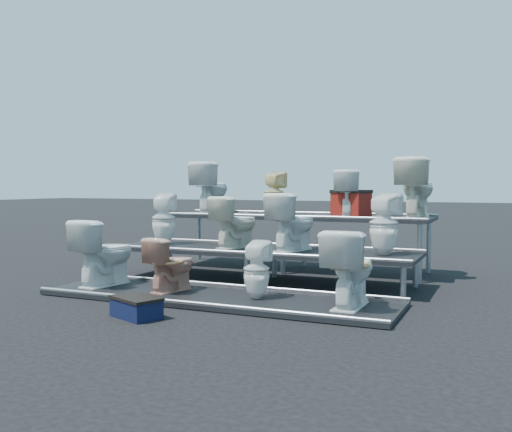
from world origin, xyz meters
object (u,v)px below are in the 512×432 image
at_px(toilet_2, 257,270).
at_px(toilet_10, 347,193).
at_px(step_stool, 136,309).
at_px(toilet_7, 384,224).
at_px(toilet_1, 171,264).
at_px(toilet_3, 350,268).
at_px(toilet_9, 274,193).
at_px(toilet_11, 416,188).
at_px(toilet_4, 164,219).
at_px(toilet_5, 235,222).
at_px(toilet_8, 211,188).
at_px(toilet_6, 293,222).
at_px(red_crate, 351,205).
at_px(toilet_0, 105,252).

xyz_separation_m(toilet_2, toilet_10, (0.35, 2.60, 0.82)).
distance_m(toilet_10, step_stool, 4.05).
bearing_deg(toilet_7, toilet_1, 51.09).
height_order(toilet_3, toilet_9, toilet_9).
bearing_deg(toilet_1, toilet_10, -105.10).
relative_size(toilet_7, toilet_9, 1.13).
height_order(toilet_10, toilet_11, toilet_11).
height_order(toilet_7, toilet_11, toilet_11).
relative_size(toilet_2, step_stool, 1.27).
relative_size(toilet_2, toilet_7, 0.83).
distance_m(toilet_4, toilet_5, 1.17).
bearing_deg(toilet_8, toilet_11, 175.43).
relative_size(toilet_5, step_stool, 1.40).
distance_m(toilet_5, step_stool, 2.52).
bearing_deg(toilet_6, step_stool, 86.67).
distance_m(toilet_1, toilet_4, 1.67).
relative_size(toilet_4, toilet_11, 0.88).
height_order(toilet_4, toilet_6, toilet_6).
xyz_separation_m(toilet_6, step_stool, (-0.78, -2.41, -0.75)).
relative_size(toilet_3, toilet_10, 1.17).
xyz_separation_m(toilet_4, red_crate, (2.48, 1.27, 0.20)).
bearing_deg(toilet_0, toilet_4, -84.23).
bearing_deg(toilet_7, toilet_2, 69.74).
relative_size(toilet_9, toilet_11, 0.80).
distance_m(toilet_6, toilet_9, 1.57).
height_order(toilet_7, toilet_9, toilet_9).
bearing_deg(toilet_4, toilet_6, 163.74).
height_order(toilet_1, toilet_9, toilet_9).
bearing_deg(toilet_6, toilet_0, 46.92).
xyz_separation_m(toilet_0, toilet_6, (2.06, 1.30, 0.36)).
distance_m(toilet_0, toilet_2, 2.11).
xyz_separation_m(toilet_9, step_stool, (0.01, -3.71, -1.11)).
bearing_deg(toilet_5, red_crate, -117.07).
bearing_deg(toilet_7, toilet_6, 21.31).
bearing_deg(toilet_11, toilet_6, 46.18).
bearing_deg(toilet_1, toilet_3, -165.71).
xyz_separation_m(toilet_0, toilet_7, (3.26, 1.30, 0.37)).
distance_m(toilet_2, toilet_4, 2.48).
bearing_deg(toilet_2, toilet_10, -97.69).
xyz_separation_m(toilet_11, red_crate, (-0.94, -0.03, -0.25)).
bearing_deg(toilet_3, toilet_11, -95.57).
height_order(toilet_7, red_crate, toilet_7).
bearing_deg(red_crate, toilet_10, 174.96).
relative_size(toilet_3, toilet_8, 0.96).
xyz_separation_m(toilet_0, toilet_9, (1.26, 2.60, 0.72)).
xyz_separation_m(toilet_2, toilet_11, (1.35, 2.60, 0.90)).
distance_m(toilet_7, red_crate, 1.49).
bearing_deg(toilet_9, toilet_0, 81.39).
relative_size(toilet_4, toilet_7, 0.97).
bearing_deg(toilet_0, toilet_2, -172.45).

